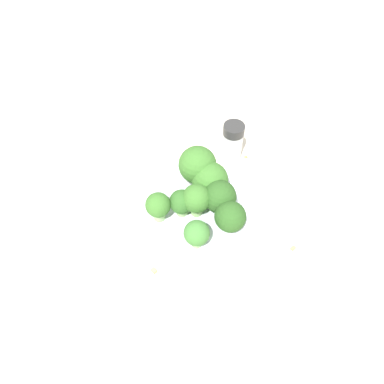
{
  "coord_description": "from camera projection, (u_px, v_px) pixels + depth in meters",
  "views": [
    {
      "loc": [
        0.06,
        -0.32,
        0.49
      ],
      "look_at": [
        0.0,
        0.0,
        0.07
      ],
      "focal_mm": 35.0,
      "sensor_mm": 36.0,
      "label": 1
    }
  ],
  "objects": [
    {
      "name": "bowl",
      "position": [
        192.0,
        212.0,
        0.57
      ],
      "size": [
        0.19,
        0.19,
        0.03
      ],
      "primitive_type": "cylinder",
      "color": "silver",
      "rests_on": "ground_plane"
    },
    {
      "name": "broccoli_floret_5",
      "position": [
        158.0,
        206.0,
        0.53
      ],
      "size": [
        0.04,
        0.04,
        0.05
      ],
      "color": "#8EB770",
      "rests_on": "bowl"
    },
    {
      "name": "broccoli_floret_1",
      "position": [
        220.0,
        195.0,
        0.53
      ],
      "size": [
        0.05,
        0.05,
        0.06
      ],
      "color": "#84AD66",
      "rests_on": "bowl"
    },
    {
      "name": "broccoli_floret_0",
      "position": [
        195.0,
        165.0,
        0.56
      ],
      "size": [
        0.06,
        0.06,
        0.07
      ],
      "color": "#8EB770",
      "rests_on": "bowl"
    },
    {
      "name": "broccoli_floret_3",
      "position": [
        230.0,
        217.0,
        0.51
      ],
      "size": [
        0.04,
        0.04,
        0.05
      ],
      "color": "#84AD66",
      "rests_on": "bowl"
    },
    {
      "name": "almond_crumb_0",
      "position": [
        246.0,
        157.0,
        0.66
      ],
      "size": [
        0.01,
        0.01,
        0.01
      ],
      "primitive_type": "cube",
      "rotation": [
        0.0,
        0.0,
        3.63
      ],
      "color": "#AD7F4C",
      "rests_on": "ground_plane"
    },
    {
      "name": "ground_plane",
      "position": [
        192.0,
        218.0,
        0.59
      ],
      "size": [
        3.0,
        3.0,
        0.0
      ],
      "primitive_type": "plane",
      "color": "beige"
    },
    {
      "name": "almond_crumb_2",
      "position": [
        293.0,
        248.0,
        0.55
      ],
      "size": [
        0.01,
        0.01,
        0.01
      ],
      "primitive_type": "cube",
      "rotation": [
        0.0,
        0.0,
        4.05
      ],
      "color": "tan",
      "rests_on": "ground_plane"
    },
    {
      "name": "almond_crumb_1",
      "position": [
        154.0,
        270.0,
        0.53
      ],
      "size": [
        0.01,
        0.01,
        0.01
      ],
      "primitive_type": "cube",
      "rotation": [
        0.0,
        0.0,
        5.68
      ],
      "color": "tan",
      "rests_on": "ground_plane"
    },
    {
      "name": "pepper_shaker",
      "position": [
        232.0,
        142.0,
        0.64
      ],
      "size": [
        0.04,
        0.04,
        0.07
      ],
      "color": "silver",
      "rests_on": "ground_plane"
    },
    {
      "name": "broccoli_floret_4",
      "position": [
        210.0,
        180.0,
        0.55
      ],
      "size": [
        0.05,
        0.05,
        0.06
      ],
      "color": "#8EB770",
      "rests_on": "bowl"
    },
    {
      "name": "broccoli_floret_7",
      "position": [
        182.0,
        203.0,
        0.54
      ],
      "size": [
        0.04,
        0.04,
        0.05
      ],
      "color": "#8EB770",
      "rests_on": "bowl"
    },
    {
      "name": "broccoli_floret_6",
      "position": [
        197.0,
        199.0,
        0.53
      ],
      "size": [
        0.04,
        0.04,
        0.06
      ],
      "color": "#84AD66",
      "rests_on": "bowl"
    },
    {
      "name": "broccoli_floret_2",
      "position": [
        197.0,
        234.0,
        0.5
      ],
      "size": [
        0.04,
        0.04,
        0.05
      ],
      "color": "#8EB770",
      "rests_on": "bowl"
    }
  ]
}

